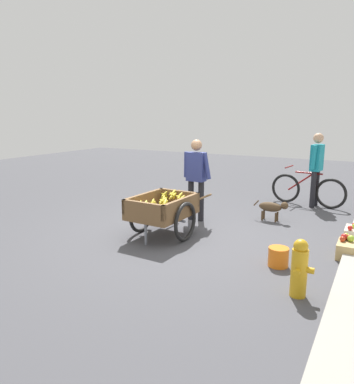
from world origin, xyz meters
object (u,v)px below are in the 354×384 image
cyclist_person (317,163)px  bicycle (307,190)px  dog (272,207)px  plastic_bucket (278,257)px  fruit_cart (163,210)px  fire_hydrant (299,268)px  vendor_person (196,173)px  apple_crate (349,249)px

cyclist_person → bicycle: bearing=-98.3°
dog → plastic_bucket: size_ratio=2.50×
bicycle → plastic_bucket: bicycle is taller
bicycle → dog: bearing=-12.4°
bicycle → plastic_bucket: bearing=4.7°
fruit_cart → dog: 2.24m
cyclist_person → fire_hydrant: cyclist_person is taller
bicycle → dog: size_ratio=2.45×
plastic_bucket → fire_hydrant: bearing=29.0°
fruit_cart → dog: bearing=142.8°
vendor_person → cyclist_person: (-2.22, 1.80, 0.04)m
cyclist_person → fruit_cart: bearing=-28.9°
cyclist_person → plastic_bucket: 3.78m
fruit_cart → dog: size_ratio=2.50×
fruit_cart → plastic_bucket: 2.05m
vendor_person → bicycle: 2.84m
fruit_cart → fire_hydrant: size_ratio=2.51×
bicycle → apple_crate: bearing=20.9°
dog → apple_crate: bearing=48.3°
cyclist_person → apple_crate: (2.87, 0.95, -0.83)m
bicycle → fruit_cart: bearing=-26.7°
fruit_cart → apple_crate: bearing=99.8°
fruit_cart → plastic_bucket: bearing=80.8°
apple_crate → plastic_bucket: bearing=-44.6°
dog → bicycle: bearing=167.6°
fruit_cart → bicycle: bicycle is taller
fire_hydrant → vendor_person: bearing=-133.0°
cyclist_person → plastic_bucket: (3.68, 0.15, -0.83)m
bicycle → cyclist_person: 0.63m
dog → fire_hydrant: (2.84, 1.06, 0.06)m
dog → fruit_cart: bearing=-37.2°
vendor_person → apple_crate: bearing=76.6°
plastic_bucket → apple_crate: apple_crate is taller
fruit_cart → cyclist_person: size_ratio=1.05×
bicycle → plastic_bucket: 3.72m
fire_hydrant → cyclist_person: bearing=-172.8°
cyclist_person → dog: size_ratio=2.38×
fruit_cart → plastic_bucket: size_ratio=6.24×
fire_hydrant → fruit_cart: bearing=-113.8°
apple_crate → cyclist_person: bearing=-161.7°
bicycle → apple_crate: size_ratio=3.75×
bicycle → fire_hydrant: size_ratio=2.46×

